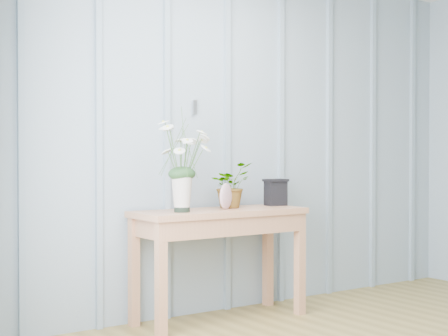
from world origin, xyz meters
TOP-DOWN VIEW (x-y plane):
  - room_shell at (-0.00, 0.92)m, footprint 4.00×4.50m
  - sideboard at (-0.48, 1.99)m, footprint 1.20×0.45m
  - daisy_vase at (-0.80, 1.95)m, footprint 0.45×0.34m
  - spider_plant at (-0.34, 2.07)m, footprint 0.33×0.30m
  - felt_disc_vessel at (-0.44, 1.97)m, footprint 0.18×0.14m
  - carved_box at (0.05, 2.05)m, footprint 0.17×0.14m

SIDE VIEW (x-z plane):
  - sideboard at x=-0.48m, z-range 0.26..1.01m
  - felt_disc_vessel at x=-0.44m, z-range 0.75..0.93m
  - carved_box at x=0.05m, z-range 0.75..0.95m
  - spider_plant at x=-0.34m, z-range 0.75..1.06m
  - daisy_vase at x=-0.80m, z-range 0.83..1.47m
  - room_shell at x=0.00m, z-range 0.74..3.24m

